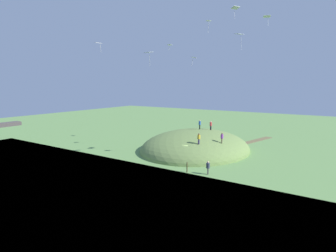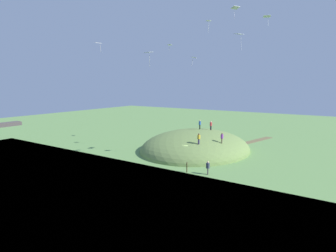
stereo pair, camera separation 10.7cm
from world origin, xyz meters
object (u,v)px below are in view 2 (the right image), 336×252
object	(u,v)px
kite_1	(194,58)
kite_3	(267,17)
person_on_hilltop	(200,123)
kite_7	(98,43)
person_near_shore	(222,137)
kite_6	(235,8)
kite_5	(239,35)
kite_0	(209,22)
kite_4	(148,53)
person_walking_path	(208,166)
mooring_post	(187,167)
person_with_child	(199,137)
person_watching_kites	(211,124)
kite_2	(170,45)

from	to	relation	value
kite_1	kite_3	world-z (taller)	kite_3
person_on_hilltop	kite_7	xyz separation A→B (m)	(-17.91, 6.17, 12.28)
person_near_shore	kite_3	distance (m)	18.03
person_near_shore	kite_6	world-z (taller)	kite_6
kite_5	kite_1	bearing A→B (deg)	66.21
person_on_hilltop	kite_0	world-z (taller)	kite_0
kite_4	kite_7	world-z (taller)	kite_7
person_on_hilltop	kite_7	size ratio (longest dim) A/B	1.35
person_walking_path	mooring_post	world-z (taller)	person_walking_path
person_with_child	kite_1	xyz separation A→B (m)	(1.06, 1.57, 11.94)
kite_0	kite_1	xyz separation A→B (m)	(-3.24, 0.77, -5.73)
person_watching_kites	kite_6	bearing A→B (deg)	-69.02
person_with_child	person_walking_path	bearing A→B (deg)	42.70
kite_3	mooring_post	xyz separation A→B (m)	(-8.49, 7.25, -19.85)
person_with_child	kite_3	world-z (taller)	kite_3
person_on_hilltop	kite_6	xyz separation A→B (m)	(-7.28, -8.49, 16.90)
kite_7	mooring_post	xyz separation A→B (m)	(4.72, -10.91, -16.26)
person_with_child	person_watching_kites	bearing A→B (deg)	-162.17
person_watching_kites	kite_5	size ratio (longest dim) A/B	0.81
kite_1	kite_3	bearing A→B (deg)	-81.01
kite_4	mooring_post	xyz separation A→B (m)	(1.95, -4.74, -14.90)
person_on_hilltop	kite_5	bearing A→B (deg)	106.55
mooring_post	kite_0	bearing A→B (deg)	11.31
kite_3	kite_6	distance (m)	4.47
person_near_shore	kite_4	world-z (taller)	kite_4
person_near_shore	kite_1	bearing A→B (deg)	115.57
kite_2	kite_4	distance (m)	17.75
person_watching_kites	mooring_post	xyz separation A→B (m)	(-14.55, -3.18, -3.74)
kite_2	mooring_post	bearing A→B (deg)	-140.02
person_watching_kites	kite_5	world-z (taller)	kite_5
person_watching_kites	kite_0	size ratio (longest dim) A/B	0.85
kite_7	person_watching_kites	bearing A→B (deg)	-21.86
person_on_hilltop	kite_2	distance (m)	15.94
person_on_hilltop	person_near_shore	size ratio (longest dim) A/B	1.06
person_near_shore	kite_5	distance (m)	15.70
person_near_shore	kite_0	size ratio (longest dim) A/B	0.87
person_with_child	person_walking_path	size ratio (longest dim) A/B	0.94
person_watching_kites	kite_7	size ratio (longest dim) A/B	1.24
person_walking_path	person_watching_kites	bearing A→B (deg)	-6.04
person_walking_path	kite_1	bearing A→B (deg)	12.60
person_watching_kites	person_walking_path	bearing A→B (deg)	-84.73
kite_6	mooring_post	xyz separation A→B (m)	(-5.91, 3.75, -20.88)
person_on_hilltop	kite_6	world-z (taller)	kite_6
kite_2	kite_6	size ratio (longest dim) A/B	0.80
kite_5	mooring_post	xyz separation A→B (m)	(-3.33, 5.30, -16.97)
kite_4	kite_7	xyz separation A→B (m)	(-2.77, 6.16, 1.36)
kite_5	person_with_child	bearing A→B (deg)	68.99
person_near_shore	kite_1	world-z (taller)	kite_1
kite_6	mooring_post	size ratio (longest dim) A/B	1.08
person_watching_kites	person_with_child	world-z (taller)	person_watching_kites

